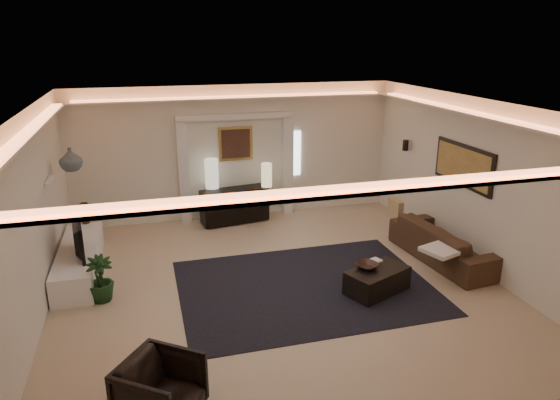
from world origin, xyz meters
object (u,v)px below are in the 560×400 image
object	(u,v)px
coffee_table	(377,280)
armchair	(161,390)
console	(235,205)
sofa	(445,243)

from	to	relation	value
coffee_table	armchair	size ratio (longest dim) A/B	1.31
console	sofa	distance (m)	4.39
console	coffee_table	size ratio (longest dim) A/B	1.43
sofa	armchair	xyz separation A→B (m)	(-5.13, -2.73, 0.02)
console	sofa	size ratio (longest dim) A/B	0.63
coffee_table	armchair	bearing A→B (deg)	-173.62
sofa	armchair	world-z (taller)	armchair
console	coffee_table	xyz separation A→B (m)	(1.58, -3.69, -0.20)
coffee_table	armchair	distance (m)	3.94
console	armchair	size ratio (longest dim) A/B	1.88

